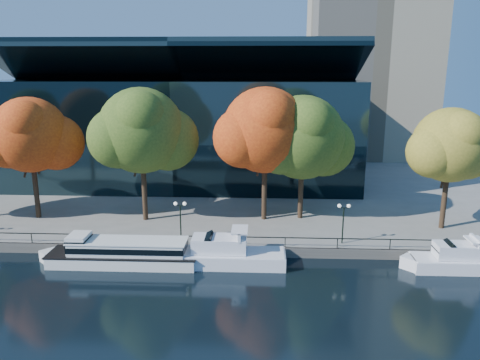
{
  "coord_description": "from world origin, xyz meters",
  "views": [
    {
      "loc": [
        7.61,
        -39.17,
        18.2
      ],
      "look_at": [
        5.42,
        8.0,
        6.44
      ],
      "focal_mm": 35.0,
      "sensor_mm": 36.0,
      "label": 1
    }
  ],
  "objects_px": {
    "lamp_1": "(180,212)",
    "lamp_2": "(344,214)",
    "tree_2": "(143,132)",
    "tree_4": "(304,139)",
    "tree_5": "(452,147)",
    "tree_3": "(267,132)",
    "cruiser_near": "(220,254)",
    "tree_1": "(31,137)",
    "cruiser_far": "(457,259)",
    "tour_boat": "(119,252)"
  },
  "relations": [
    {
      "from": "tree_4",
      "to": "lamp_1",
      "type": "relative_size",
      "value": 3.46
    },
    {
      "from": "lamp_1",
      "to": "lamp_2",
      "type": "relative_size",
      "value": 1.0
    },
    {
      "from": "tree_2",
      "to": "tree_4",
      "type": "bearing_deg",
      "value": 4.78
    },
    {
      "from": "tree_4",
      "to": "lamp_2",
      "type": "height_order",
      "value": "tree_4"
    },
    {
      "from": "cruiser_far",
      "to": "lamp_2",
      "type": "distance_m",
      "value": 10.75
    },
    {
      "from": "cruiser_near",
      "to": "lamp_1",
      "type": "height_order",
      "value": "lamp_1"
    },
    {
      "from": "cruiser_near",
      "to": "tree_4",
      "type": "bearing_deg",
      "value": 52.8
    },
    {
      "from": "lamp_2",
      "to": "lamp_1",
      "type": "bearing_deg",
      "value": 180.0
    },
    {
      "from": "tree_1",
      "to": "tree_3",
      "type": "xyz_separation_m",
      "value": [
        25.99,
        0.63,
        0.58
      ]
    },
    {
      "from": "tree_5",
      "to": "lamp_2",
      "type": "bearing_deg",
      "value": -156.86
    },
    {
      "from": "cruiser_near",
      "to": "tree_1",
      "type": "bearing_deg",
      "value": 155.56
    },
    {
      "from": "cruiser_near",
      "to": "tree_5",
      "type": "relative_size",
      "value": 0.95
    },
    {
      "from": "tree_1",
      "to": "cruiser_far",
      "type": "bearing_deg",
      "value": -13.07
    },
    {
      "from": "cruiser_far",
      "to": "tree_2",
      "type": "height_order",
      "value": "tree_2"
    },
    {
      "from": "tree_1",
      "to": "tree_4",
      "type": "bearing_deg",
      "value": 2.36
    },
    {
      "from": "tree_1",
      "to": "tree_5",
      "type": "xyz_separation_m",
      "value": [
        45.1,
        -1.48,
        -0.51
      ]
    },
    {
      "from": "tree_2",
      "to": "tree_5",
      "type": "xyz_separation_m",
      "value": [
        32.55,
        -1.25,
        -1.09
      ]
    },
    {
      "from": "cruiser_near",
      "to": "cruiser_far",
      "type": "relative_size",
      "value": 1.25
    },
    {
      "from": "lamp_1",
      "to": "tour_boat",
      "type": "bearing_deg",
      "value": -144.18
    },
    {
      "from": "cruiser_near",
      "to": "tree_1",
      "type": "xyz_separation_m",
      "value": [
        -21.7,
        9.86,
        9.28
      ]
    },
    {
      "from": "tree_4",
      "to": "lamp_2",
      "type": "relative_size",
      "value": 3.46
    },
    {
      "from": "tree_5",
      "to": "lamp_2",
      "type": "xyz_separation_m",
      "value": [
        -11.63,
        -4.97,
        -5.89
      ]
    },
    {
      "from": "tree_2",
      "to": "lamp_1",
      "type": "height_order",
      "value": "tree_2"
    },
    {
      "from": "tree_4",
      "to": "lamp_2",
      "type": "distance_m",
      "value": 10.39
    },
    {
      "from": "lamp_1",
      "to": "cruiser_near",
      "type": "bearing_deg",
      "value": -38.93
    },
    {
      "from": "tour_boat",
      "to": "tree_3",
      "type": "distance_m",
      "value": 19.94
    },
    {
      "from": "tree_5",
      "to": "lamp_2",
      "type": "distance_m",
      "value": 13.95
    },
    {
      "from": "tree_2",
      "to": "lamp_2",
      "type": "height_order",
      "value": "tree_2"
    },
    {
      "from": "tree_1",
      "to": "tree_3",
      "type": "relative_size",
      "value": 0.92
    },
    {
      "from": "tree_2",
      "to": "tree_5",
      "type": "height_order",
      "value": "tree_2"
    },
    {
      "from": "lamp_2",
      "to": "tree_5",
      "type": "bearing_deg",
      "value": 23.14
    },
    {
      "from": "tree_5",
      "to": "lamp_1",
      "type": "height_order",
      "value": "tree_5"
    },
    {
      "from": "tour_boat",
      "to": "tree_2",
      "type": "height_order",
      "value": "tree_2"
    },
    {
      "from": "tree_4",
      "to": "tree_5",
      "type": "height_order",
      "value": "tree_4"
    },
    {
      "from": "tour_boat",
      "to": "lamp_2",
      "type": "bearing_deg",
      "value": 9.96
    },
    {
      "from": "tree_1",
      "to": "lamp_2",
      "type": "bearing_deg",
      "value": -10.91
    },
    {
      "from": "tree_1",
      "to": "lamp_1",
      "type": "xyz_separation_m",
      "value": [
        17.48,
        -6.45,
        -6.4
      ]
    },
    {
      "from": "cruiser_far",
      "to": "tour_boat",
      "type": "bearing_deg",
      "value": -179.74
    },
    {
      "from": "tree_3",
      "to": "tree_5",
      "type": "height_order",
      "value": "tree_3"
    },
    {
      "from": "tree_2",
      "to": "tree_5",
      "type": "distance_m",
      "value": 32.59
    },
    {
      "from": "tour_boat",
      "to": "cruiser_near",
      "type": "xyz_separation_m",
      "value": [
        9.37,
        0.3,
        -0.12
      ]
    },
    {
      "from": "tree_3",
      "to": "lamp_1",
      "type": "distance_m",
      "value": 13.09
    },
    {
      "from": "tree_5",
      "to": "tree_2",
      "type": "bearing_deg",
      "value": 177.79
    },
    {
      "from": "tree_2",
      "to": "tour_boat",
      "type": "bearing_deg",
      "value": -91.25
    },
    {
      "from": "tree_2",
      "to": "tree_3",
      "type": "xyz_separation_m",
      "value": [
        13.44,
        0.86,
        0.0
      ]
    },
    {
      "from": "tree_1",
      "to": "cruiser_near",
      "type": "bearing_deg",
      "value": -24.44
    },
    {
      "from": "lamp_1",
      "to": "lamp_2",
      "type": "xyz_separation_m",
      "value": [
        16.0,
        0.0,
        0.0
      ]
    },
    {
      "from": "tour_boat",
      "to": "cruiser_far",
      "type": "bearing_deg",
      "value": 0.26
    },
    {
      "from": "cruiser_near",
      "to": "cruiser_far",
      "type": "xyz_separation_m",
      "value": [
        21.47,
        -0.16,
        -0.09
      ]
    },
    {
      "from": "cruiser_near",
      "to": "tree_2",
      "type": "bearing_deg",
      "value": 133.52
    }
  ]
}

